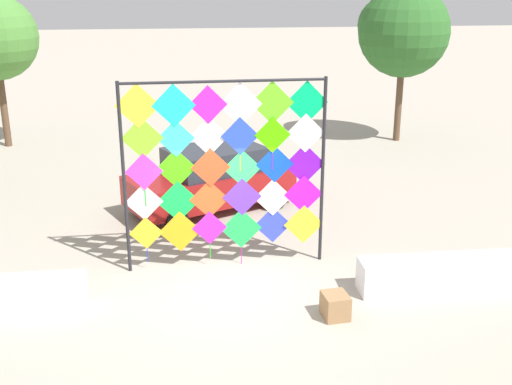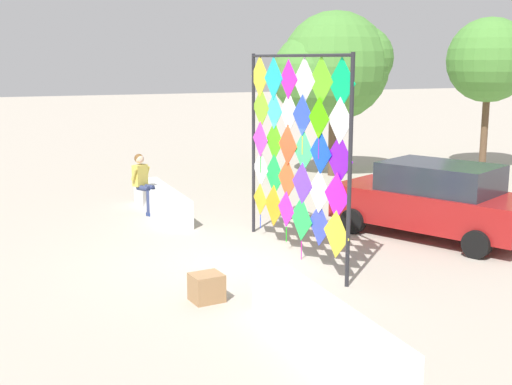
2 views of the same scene
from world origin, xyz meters
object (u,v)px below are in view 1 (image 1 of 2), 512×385
Objects in this scene: kite_display_rack at (226,163)px; cardboard_box_large at (335,306)px; parked_car at (212,179)px; tree_palm_like at (401,31)px.

kite_display_rack is 3.52m from cardboard_box_large.
parked_car reaches higher than cardboard_box_large.
parked_car is 6.04m from cardboard_box_large.
parked_car is at bearing -137.14° from tree_palm_like.
kite_display_rack is 8.49× the size of cardboard_box_large.
tree_palm_like is (5.01, 12.10, 3.62)m from cardboard_box_large.
cardboard_box_large is 0.09× the size of tree_palm_like.
tree_palm_like reaches higher than parked_car.
cardboard_box_large is at bearing -53.63° from kite_display_rack.
kite_display_rack reaches higher than cardboard_box_large.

